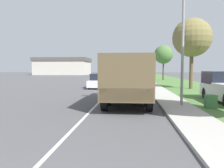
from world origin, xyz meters
name	(u,v)px	position (x,y,z in m)	size (l,w,h in m)	color
ground_plane	(121,80)	(0.00, 40.00, 0.00)	(180.00, 180.00, 0.00)	#4C4C4F
lane_centre_stripe	(121,80)	(0.00, 40.00, 0.00)	(0.12, 120.00, 0.00)	silver
sidewalk_right	(145,80)	(4.50, 40.00, 0.06)	(1.80, 120.00, 0.12)	#ADAAA3
grass_strip_right	(169,80)	(8.90, 40.00, 0.01)	(7.00, 120.00, 0.02)	#4C7538
military_truck	(128,77)	(1.79, 11.66, 1.60)	(2.52, 7.20, 2.79)	#545B3D
car_nearest_ahead	(98,82)	(-1.60, 22.13, 0.70)	(1.74, 4.11, 1.57)	silver
car_second_ahead	(131,79)	(1.94, 29.84, 0.64)	(1.77, 4.56, 1.41)	maroon
car_third_ahead	(129,77)	(1.52, 39.59, 0.64)	(1.79, 3.97, 1.41)	silver
lamp_post	(179,27)	(4.54, 10.74, 4.34)	(1.69, 0.24, 7.10)	gray
tree_mid_right	(192,38)	(8.19, 21.97, 5.27)	(3.96, 3.96, 7.26)	brown
tree_far_right	(164,55)	(7.85, 39.64, 4.70)	(3.41, 3.41, 6.41)	#4C3D2D
utility_box	(211,101)	(6.20, 10.50, 0.37)	(0.55, 0.45, 0.70)	#3D7042
building_distant	(63,66)	(-22.29, 74.68, 3.00)	(18.49, 12.13, 5.92)	beige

